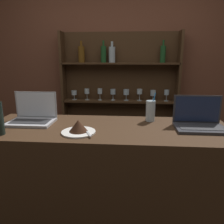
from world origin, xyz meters
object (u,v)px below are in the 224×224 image
Objects in this scene: laptop_near at (33,116)px; water_glass at (150,111)px; cake_plate at (78,128)px; laptop_far at (199,121)px.

laptop_near is 0.86m from water_glass.
cake_plate is 1.01× the size of water_glass.
laptop_far is 1.51× the size of water_glass.
cake_plate is at bearing -147.13° from water_glass.
cake_plate is at bearing -27.96° from laptop_near.
water_glass is (0.47, 0.31, 0.04)m from cake_plate.
cake_plate is (-0.78, -0.16, -0.01)m from laptop_far.
water_glass is (0.86, 0.10, 0.03)m from laptop_near.
water_glass is at bearing 32.87° from cake_plate.
water_glass is at bearing 155.03° from laptop_far.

